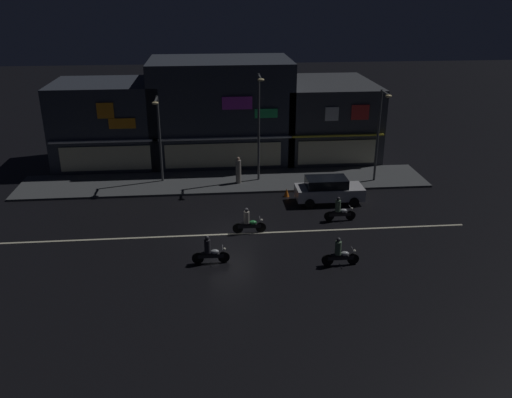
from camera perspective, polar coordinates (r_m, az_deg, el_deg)
ground_plane at (r=29.81m, az=-2.75°, el=-3.82°), size 140.00×140.00×0.00m
lane_divider_stripe at (r=29.81m, az=-2.75°, el=-3.80°), size 27.15×0.16×0.01m
sidewalk_far at (r=37.57m, az=-3.38°, el=1.90°), size 28.58×4.63×0.14m
storefront_left_block at (r=42.05m, az=-3.80°, el=9.54°), size 10.75×7.10×7.83m
storefront_center_block at (r=42.62m, az=-15.47°, el=7.90°), size 8.13×6.58×6.29m
storefront_right_block at (r=44.35m, az=7.46°, el=8.74°), size 7.39×9.21×5.83m
streetlamp_west at (r=36.75m, az=-10.43°, el=7.14°), size 0.44×1.64×6.01m
streetlamp_mid at (r=36.26m, az=0.32°, el=8.53°), size 0.44×1.64×7.44m
streetlamp_east at (r=37.20m, az=13.21°, el=7.46°), size 0.44×1.64×6.43m
pedestrian_on_sidewalk at (r=36.78m, az=-1.91°, el=3.04°), size 0.37×0.37×1.89m
parked_car_near_kerb at (r=34.10m, az=7.82°, el=1.01°), size 4.30×1.98×1.67m
motorcycle_lead at (r=29.70m, az=-0.83°, el=-2.54°), size 1.90×0.60×1.52m
motorcycle_following at (r=26.68m, az=9.02°, el=-5.85°), size 1.90×0.60×1.52m
motorcycle_opposite_lane at (r=31.60m, az=8.98°, el=-1.26°), size 1.90×0.60×1.52m
motorcycle_trailing_far at (r=26.64m, az=-5.03°, el=-5.69°), size 1.90×0.60×1.52m
traffic_cone at (r=34.99m, az=3.32°, el=0.70°), size 0.36×0.36×0.55m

